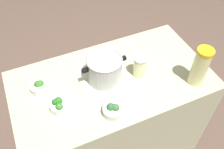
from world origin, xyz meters
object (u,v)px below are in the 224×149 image
object	(u,v)px
cooking_pot	(105,69)
broccoli_bowl_front	(59,105)
lemonade_pitcher	(200,67)
broccoli_bowl_back	(39,87)
broccoli_bowl_center	(113,110)
mason_jar	(140,66)

from	to	relation	value
cooking_pot	broccoli_bowl_front	xyz separation A→B (m)	(-0.34, -0.10, -0.07)
lemonade_pitcher	broccoli_bowl_back	xyz separation A→B (m)	(-0.97, 0.35, -0.11)
cooking_pot	broccoli_bowl_back	world-z (taller)	cooking_pot
cooking_pot	broccoli_bowl_front	distance (m)	0.36
broccoli_bowl_center	broccoli_bowl_front	bearing A→B (deg)	149.85
broccoli_bowl_back	mason_jar	bearing A→B (deg)	-12.01
broccoli_bowl_center	lemonade_pitcher	bearing A→B (deg)	0.76
cooking_pot	broccoli_bowl_center	bearing A→B (deg)	-102.09
lemonade_pitcher	mason_jar	world-z (taller)	lemonade_pitcher
broccoli_bowl_back	broccoli_bowl_front	bearing A→B (deg)	-67.23
lemonade_pitcher	broccoli_bowl_front	xyz separation A→B (m)	(-0.89, 0.16, -0.11)
lemonade_pitcher	broccoli_bowl_center	world-z (taller)	lemonade_pitcher
cooking_pot	broccoli_bowl_center	world-z (taller)	cooking_pot
broccoli_bowl_front	broccoli_bowl_back	xyz separation A→B (m)	(-0.08, 0.19, 0.00)
mason_jar	broccoli_bowl_back	bearing A→B (deg)	167.99
cooking_pot	mason_jar	distance (m)	0.24
mason_jar	cooking_pot	bearing A→B (deg)	168.39
broccoli_bowl_front	broccoli_bowl_center	size ratio (longest dim) A/B	0.94
lemonade_pitcher	broccoli_bowl_back	size ratio (longest dim) A/B	2.65
cooking_pot	lemonade_pitcher	xyz separation A→B (m)	(0.54, -0.26, 0.04)
lemonade_pitcher	cooking_pot	bearing A→B (deg)	154.64
cooking_pot	mason_jar	xyz separation A→B (m)	(0.23, -0.05, -0.03)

